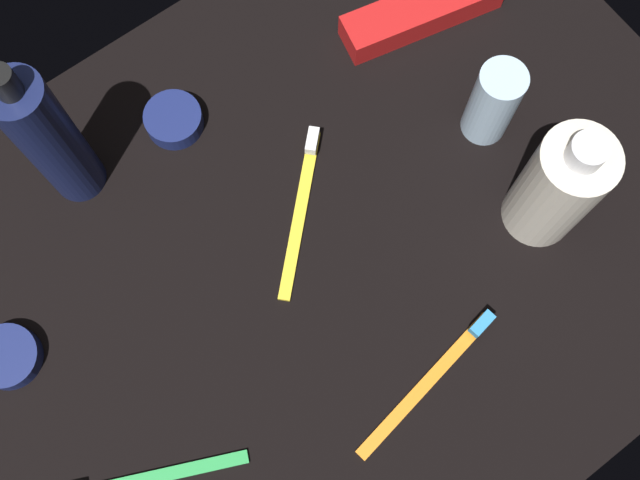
{
  "coord_description": "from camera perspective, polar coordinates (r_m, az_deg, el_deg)",
  "views": [
    {
      "loc": [
        -12.73,
        -17.22,
        73.75
      ],
      "look_at": [
        0.0,
        0.0,
        3.0
      ],
      "focal_mm": 43.5,
      "sensor_mm": 36.0,
      "label": 1
    }
  ],
  "objects": [
    {
      "name": "bodywash_bottle",
      "position": [
        0.74,
        17.1,
        3.73
      ],
      "size": [
        7.08,
        7.08,
        16.54
      ],
      "color": "silver",
      "rests_on": "ground_plane"
    },
    {
      "name": "ground_plane",
      "position": [
        0.77,
        -0.0,
        -0.77
      ],
      "size": [
        84.0,
        64.0,
        1.2
      ],
      "primitive_type": "cube",
      "color": "black"
    },
    {
      "name": "toothbrush_yellow",
      "position": [
        0.78,
        -1.36,
        2.82
      ],
      "size": [
        13.78,
        13.37,
        2.1
      ],
      "color": "yellow",
      "rests_on": "ground_plane"
    },
    {
      "name": "toothbrush_orange",
      "position": [
        0.74,
        8.52,
        -9.71
      ],
      "size": [
        17.95,
        4.18,
        2.1
      ],
      "color": "orange",
      "rests_on": "ground_plane"
    },
    {
      "name": "lotion_bottle",
      "position": [
        0.74,
        -19.28,
        7.03
      ],
      "size": [
        5.2,
        5.2,
        21.45
      ],
      "color": "#161E48",
      "rests_on": "ground_plane"
    },
    {
      "name": "deodorant_stick",
      "position": [
        0.79,
        12.61,
        9.82
      ],
      "size": [
        4.67,
        4.67,
        10.1
      ],
      "primitive_type": "cylinder",
      "color": "silver",
      "rests_on": "ground_plane"
    },
    {
      "name": "toothpaste_box_red",
      "position": [
        0.87,
        7.48,
        16.31
      ],
      "size": [
        18.13,
        8.03,
        3.2
      ],
      "primitive_type": "cube",
      "rotation": [
        0.0,
        0.0,
        -0.21
      ],
      "color": "red",
      "rests_on": "ground_plane"
    },
    {
      "name": "cream_tin_left",
      "position": [
        0.82,
        -10.7,
        8.68
      ],
      "size": [
        5.96,
        5.96,
        2.07
      ],
      "primitive_type": "cylinder",
      "color": "navy",
      "rests_on": "ground_plane"
    },
    {
      "name": "cream_tin_right",
      "position": [
        0.79,
        -21.97,
        -7.97
      ],
      "size": [
        6.1,
        6.1,
        1.86
      ],
      "primitive_type": "cylinder",
      "color": "navy",
      "rests_on": "ground_plane"
    }
  ]
}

